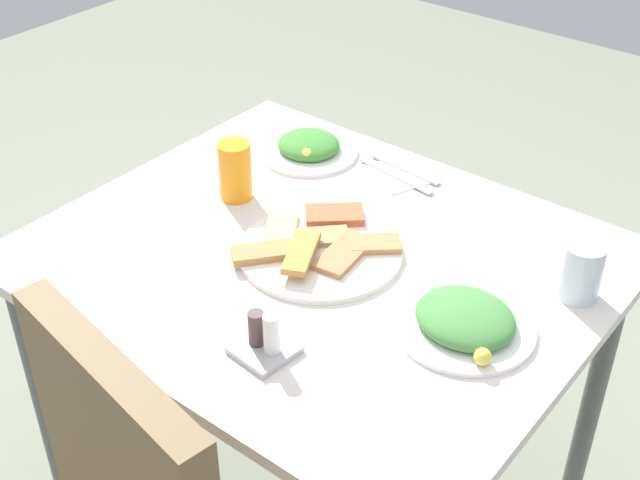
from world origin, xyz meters
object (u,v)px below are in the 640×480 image
pide_platter (318,246)px  condiment_caddy (265,341)px  salad_plate_greens (465,321)px  salad_plate_rice (309,147)px  dining_table (320,289)px  drinking_glass (581,271)px  soda_can (235,171)px  paper_napkin (401,173)px  spoon (396,175)px  fork (405,168)px

pide_platter → condiment_caddy: bearing=111.5°
pide_platter → salad_plate_greens: bearing=175.8°
salad_plate_rice → dining_table: bearing=132.3°
dining_table → drinking_glass: drinking_glass is taller
salad_plate_rice → pide_platter: bearing=131.8°
dining_table → soda_can: (0.26, -0.05, 0.14)m
dining_table → soda_can: soda_can is taller
salad_plate_greens → paper_napkin: bearing=-44.1°
spoon → paper_napkin: bearing=-81.9°
dining_table → pide_platter: size_ratio=3.28×
soda_can → dining_table: bearing=169.0°
pide_platter → condiment_caddy: size_ratio=3.12×
salad_plate_rice → paper_napkin: (-0.21, -0.05, -0.01)m
paper_napkin → fork: (0.00, -0.02, 0.00)m
salad_plate_greens → fork: (0.36, -0.37, -0.01)m
salad_plate_rice → drinking_glass: bearing=171.3°
drinking_glass → paper_napkin: bearing=-18.3°
salad_plate_greens → paper_napkin: size_ratio=1.84×
salad_plate_rice → condiment_caddy: condiment_caddy is taller
salad_plate_rice → fork: (-0.21, -0.07, -0.01)m
soda_can → paper_napkin: soda_can is taller
drinking_glass → paper_napkin: size_ratio=0.82×
salad_plate_greens → drinking_glass: 0.23m
salad_plate_rice → soda_can: soda_can is taller
salad_plate_greens → condiment_caddy: condiment_caddy is taller
pide_platter → salad_plate_rice: size_ratio=1.41×
dining_table → salad_plate_greens: salad_plate_greens is taller
salad_plate_rice → soda_can: (0.00, 0.23, 0.05)m
soda_can → salad_plate_greens: bearing=173.1°
salad_plate_greens → soda_can: (0.58, -0.07, 0.04)m
paper_napkin → fork: size_ratio=0.71×
fork → paper_napkin: bearing=95.2°
pide_platter → soda_can: 0.26m
salad_plate_rice → drinking_glass: drinking_glass is taller
pide_platter → condiment_caddy: (-0.11, 0.27, 0.01)m
dining_table → condiment_caddy: bearing=110.3°
salad_plate_rice → spoon: salad_plate_rice is taller
paper_napkin → spoon: bearing=90.0°
soda_can → drinking_glass: size_ratio=1.15×
pide_platter → drinking_glass: (-0.43, -0.17, 0.04)m
dining_table → salad_plate_rice: (0.26, -0.28, 0.10)m
dining_table → pide_platter: (0.01, -0.00, 0.09)m
salad_plate_greens → fork: bearing=-45.5°
soda_can → spoon: bearing=-128.5°
salad_plate_rice → salad_plate_greens: bearing=152.3°
paper_napkin → spoon: spoon is taller
condiment_caddy → salad_plate_rice: bearing=-57.1°
salad_plate_greens → salad_plate_rice: 0.65m
drinking_glass → dining_table: bearing=22.8°
salad_plate_greens → salad_plate_rice: size_ratio=1.08×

